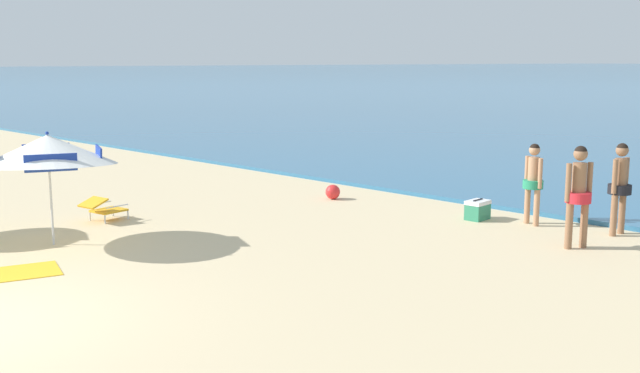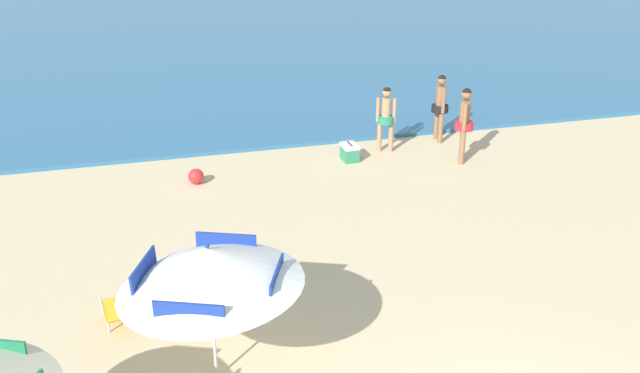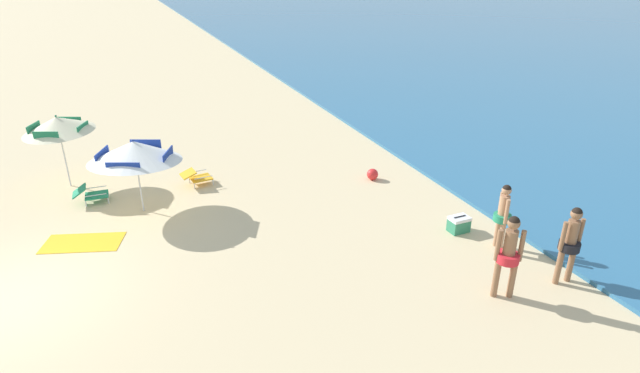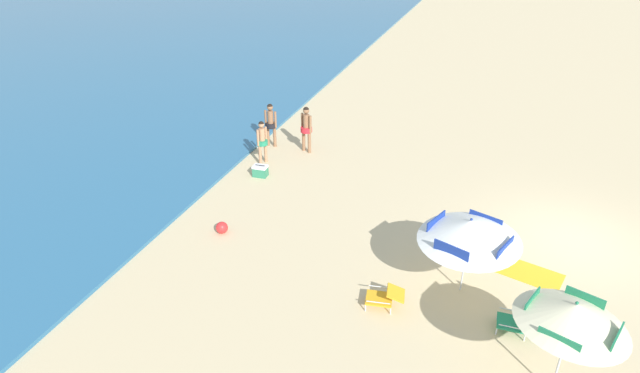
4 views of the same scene
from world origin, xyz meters
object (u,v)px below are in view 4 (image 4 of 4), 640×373
at_px(lounge_chair_under_umbrella, 385,297).
at_px(person_standing_beside, 271,122).
at_px(beach_ball, 222,228).
at_px(cooler_box, 260,171).
at_px(lounge_chair_beside_umbrella, 519,322).
at_px(beach_umbrella_striped_main, 470,231).
at_px(person_wading_in, 306,126).
at_px(beach_towel, 524,272).
at_px(person_standing_near_shore, 262,139).
at_px(beach_umbrella_striped_second, 574,314).

height_order(lounge_chair_under_umbrella, person_standing_beside, person_standing_beside).
distance_m(lounge_chair_under_umbrella, beach_ball, 5.30).
xyz_separation_m(lounge_chair_under_umbrella, beach_ball, (1.61, 5.05, -0.10)).
height_order(lounge_chair_under_umbrella, cooler_box, lounge_chair_under_umbrella).
xyz_separation_m(lounge_chair_under_umbrella, lounge_chair_beside_umbrella, (0.11, -2.91, -0.01)).
distance_m(beach_umbrella_striped_main, beach_ball, 6.85).
distance_m(lounge_chair_under_umbrella, cooler_box, 7.65).
distance_m(lounge_chair_under_umbrella, lounge_chair_beside_umbrella, 2.91).
bearing_deg(beach_ball, person_standing_beside, 10.54).
bearing_deg(person_wading_in, beach_ball, 177.00).
relative_size(lounge_chair_under_umbrella, cooler_box, 1.85).
xyz_separation_m(person_wading_in, beach_towel, (-5.42, -7.83, -1.03)).
relative_size(beach_umbrella_striped_main, person_standing_near_shore, 2.00).
distance_m(person_standing_beside, person_wading_in, 1.50).
distance_m(beach_umbrella_striped_second, person_standing_beside, 13.46).
bearing_deg(beach_umbrella_striped_second, beach_towel, 5.97).
bearing_deg(beach_umbrella_striped_second, person_standing_beside, 46.37).
bearing_deg(beach_umbrella_striped_second, beach_umbrella_striped_main, 36.65).
relative_size(person_wading_in, beach_ball, 5.17).
relative_size(beach_umbrella_striped_second, person_standing_near_shore, 1.60).
xyz_separation_m(beach_umbrella_striped_main, person_standing_near_shore, (5.15, 7.49, -0.75)).
distance_m(lounge_chair_beside_umbrella, beach_towel, 2.32).
height_order(beach_umbrella_striped_main, beach_towel, beach_umbrella_striped_main).
xyz_separation_m(beach_umbrella_striped_second, cooler_box, (6.66, 9.02, -1.69)).
bearing_deg(beach_towel, beach_umbrella_striped_main, 129.70).
xyz_separation_m(person_standing_beside, beach_ball, (-6.30, -1.17, -0.83)).
relative_size(lounge_chair_beside_umbrella, cooler_box, 1.79).
bearing_deg(lounge_chair_beside_umbrella, beach_umbrella_striped_second, -157.98).
distance_m(person_standing_near_shore, beach_towel, 9.84).
bearing_deg(person_standing_near_shore, beach_umbrella_striped_second, -129.34).
distance_m(person_standing_near_shore, person_standing_beside, 1.62).
xyz_separation_m(lounge_chair_beside_umbrella, beach_towel, (2.29, -0.20, -0.26)).
bearing_deg(beach_towel, person_wading_in, 55.29).
bearing_deg(person_wading_in, beach_towel, -124.71).
height_order(beach_umbrella_striped_main, person_standing_near_shore, beach_umbrella_striped_main).
bearing_deg(lounge_chair_beside_umbrella, beach_ball, 79.32).
xyz_separation_m(beach_umbrella_striped_second, beach_towel, (3.77, 0.39, -1.89)).
height_order(lounge_chair_beside_umbrella, person_standing_near_shore, person_standing_near_shore).
bearing_deg(lounge_chair_under_umbrella, person_wading_in, 31.11).
bearing_deg(beach_umbrella_striped_main, lounge_chair_beside_umbrella, -129.44).
distance_m(beach_umbrella_striped_second, beach_ball, 9.21).
xyz_separation_m(beach_umbrella_striped_main, lounge_chair_under_umbrella, (-1.16, 1.62, -1.41)).
distance_m(beach_umbrella_striped_main, lounge_chair_beside_umbrella, 2.19).
relative_size(beach_umbrella_striped_second, person_standing_beside, 1.50).
bearing_deg(person_wading_in, beach_umbrella_striped_main, -136.40).
distance_m(lounge_chair_beside_umbrella, person_standing_beside, 12.03).
bearing_deg(person_wading_in, person_standing_beside, 87.02).
height_order(beach_umbrella_striped_second, person_standing_beside, beach_umbrella_striped_second).
xyz_separation_m(beach_umbrella_striped_main, beach_ball, (0.44, 6.67, -1.52)).
bearing_deg(beach_towel, beach_ball, 95.56).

